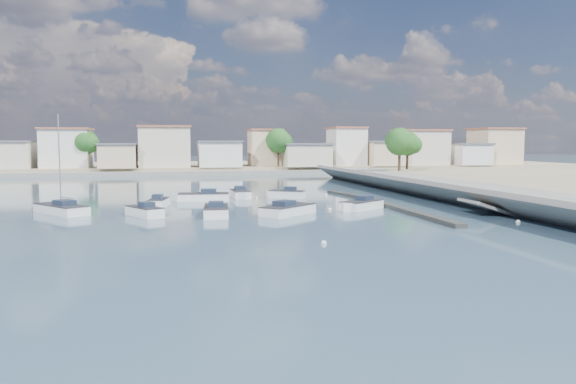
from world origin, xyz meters
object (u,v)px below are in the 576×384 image
object	(u,v)px
motorboat_d	(360,206)
motorboat_e	(216,211)
motorboat_g	(241,194)
sailboat	(60,209)
motorboat_f	(285,194)
motorboat_h	(290,210)
motorboat_b	(159,203)
motorboat_c	(201,197)
motorboat_a	(143,212)

from	to	relation	value
motorboat_d	motorboat_e	bearing A→B (deg)	-173.97
motorboat_g	sailboat	size ratio (longest dim) A/B	0.60
motorboat_f	sailboat	size ratio (longest dim) A/B	0.49
motorboat_f	motorboat_h	xyz separation A→B (m)	(-2.59, -14.89, 0.00)
motorboat_b	motorboat_e	size ratio (longest dim) A/B	0.72
motorboat_b	motorboat_h	distance (m)	14.17
motorboat_b	motorboat_c	distance (m)	6.74
motorboat_c	motorboat_g	distance (m)	5.30
motorboat_a	motorboat_e	bearing A→B (deg)	-6.97
motorboat_c	sailboat	bearing A→B (deg)	-145.43
motorboat_a	motorboat_b	world-z (taller)	same
motorboat_f	motorboat_c	bearing A→B (deg)	-171.64
motorboat_a	motorboat_h	size ratio (longest dim) A/B	0.79
motorboat_a	motorboat_c	bearing A→B (deg)	65.35
motorboat_h	motorboat_g	bearing A→B (deg)	98.61
motorboat_a	sailboat	bearing A→B (deg)	156.57
motorboat_e	motorboat_g	xyz separation A→B (m)	(4.02, 15.36, 0.00)
sailboat	motorboat_e	bearing A→B (deg)	-16.24
motorboat_e	motorboat_b	bearing A→B (deg)	123.02
motorboat_a	motorboat_d	size ratio (longest dim) A/B	0.90
motorboat_d	motorboat_e	xyz separation A→B (m)	(-13.63, -1.44, 0.00)
motorboat_a	motorboat_e	distance (m)	6.25
motorboat_c	motorboat_e	xyz separation A→B (m)	(0.65, -12.86, -0.00)
motorboat_d	motorboat_g	bearing A→B (deg)	124.64
motorboat_b	motorboat_f	size ratio (longest dim) A/B	0.97
motorboat_c	motorboat_h	size ratio (longest dim) A/B	1.09
motorboat_e	motorboat_c	bearing A→B (deg)	92.88
motorboat_d	motorboat_f	distance (m)	13.64
motorboat_c	motorboat_e	size ratio (longest dim) A/B	1.06
sailboat	motorboat_g	bearing A→B (deg)	32.95
motorboat_g	motorboat_h	world-z (taller)	same
motorboat_c	motorboat_g	world-z (taller)	same
motorboat_a	motorboat_f	distance (m)	20.37
sailboat	motorboat_h	bearing A→B (deg)	-12.85
motorboat_b	motorboat_d	distance (m)	19.69
motorboat_d	motorboat_e	size ratio (longest dim) A/B	0.85
motorboat_a	motorboat_d	xyz separation A→B (m)	(19.83, 0.68, -0.00)
motorboat_a	motorboat_d	distance (m)	19.85
motorboat_b	motorboat_h	size ratio (longest dim) A/B	0.74
motorboat_h	sailboat	size ratio (longest dim) A/B	0.63
motorboat_b	motorboat_c	bearing A→B (deg)	49.55
motorboat_b	motorboat_c	world-z (taller)	same
motorboat_c	motorboat_h	world-z (taller)	same
motorboat_a	motorboat_g	size ratio (longest dim) A/B	0.83
motorboat_a	motorboat_g	distance (m)	17.82
motorboat_e	motorboat_f	world-z (taller)	same
sailboat	motorboat_a	bearing A→B (deg)	-23.43
motorboat_h	sailboat	distance (m)	20.52
motorboat_b	motorboat_f	bearing A→B (deg)	25.00
motorboat_b	motorboat_h	xyz separation A→B (m)	(11.46, -8.34, 0.00)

